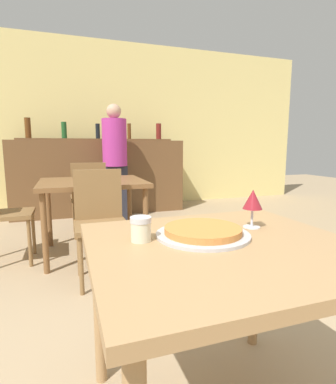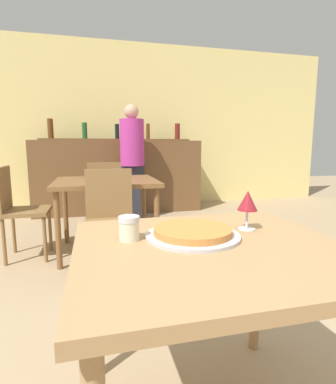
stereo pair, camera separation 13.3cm
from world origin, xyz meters
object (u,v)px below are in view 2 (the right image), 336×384
Objects in this scene: chair_far_side_left at (17,205)px; chair_far_side_front at (110,215)px; cheese_shaker at (129,228)px; chair_far_side_back at (105,192)px; pizza_tray at (193,233)px; person_standing at (132,158)px; wine_glass at (248,202)px.

chair_far_side_front is at bearing -126.22° from chair_far_side_left.
cheese_shaker is at bearing -89.90° from chair_far_side_front.
pizza_tray is at bearing 95.22° from chair_far_side_back.
pizza_tray is at bearing -5.02° from cheese_shaker.
chair_far_side_front is at bearing 90.00° from chair_far_side_back.
chair_far_side_front is 1.97m from person_standing.
cheese_shaker is (0.00, -1.35, 0.26)m from chair_far_side_front.
wine_glass is (0.48, -1.33, 0.33)m from chair_far_side_front.
chair_far_side_left is (-0.82, -0.60, 0.00)m from chair_far_side_back.
pizza_tray is 4.00× the size of cheese_shaker.
chair_far_side_left is (-0.82, 0.60, 0.00)m from chair_far_side_front.
person_standing is at bearing 82.60° from cheese_shaker.
pizza_tray is 3.27m from person_standing.
wine_glass is at bearing 10.72° from pizza_tray.
wine_glass reaches higher than cheese_shaker.
cheese_shaker is 3.27m from person_standing.
cheese_shaker is at bearing 90.05° from chair_far_side_back.
chair_far_side_back reaches higher than pizza_tray.
chair_far_side_front reaches higher than pizza_tray.
chair_far_side_left reaches higher than pizza_tray.
chair_far_side_left is 2.35m from wine_glass.
wine_glass is at bearing -88.97° from person_standing.
cheese_shaker is 0.48m from wine_glass.
chair_far_side_left is at bearing 124.02° from wine_glass.
pizza_tray is 0.24m from cheese_shaker.
cheese_shaker is (-0.23, 0.02, 0.03)m from pizza_tray.
chair_far_side_front is 9.90× the size of cheese_shaker.
chair_far_side_left is 1.83m from person_standing.
chair_far_side_left is at bearing 36.22° from chair_far_side_back.
wine_glass is at bearing -145.98° from chair_far_side_left.
chair_far_side_front is 1.01m from chair_far_side_left.
chair_far_side_front is at bearing 99.72° from pizza_tray.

